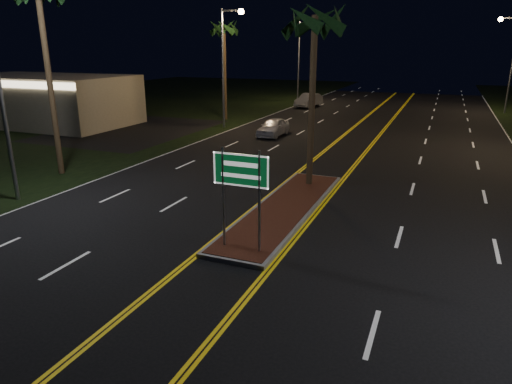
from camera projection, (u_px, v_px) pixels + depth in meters
The scene contains 13 objects.
ground at pixel (198, 295), 11.98m from camera, with size 120.00×120.00×0.00m, color black.
grass_left at pixel (55, 113), 44.87m from camera, with size 40.00×110.00×0.01m, color black.
median_island at pixel (285, 209), 18.13m from camera, with size 2.25×10.25×0.17m.
highway_sign at pixel (241, 180), 13.72m from camera, with size 1.80×0.08×3.20m.
commercial_building at pixel (43, 100), 38.40m from camera, with size 15.00×8.12×4.00m.
streetlight_left_near at pixel (3, 62), 17.63m from camera, with size 1.91×0.44×9.00m.
streetlight_left_mid at pixel (227, 55), 35.27m from camera, with size 1.91×0.44×9.00m.
streetlight_left_far at pixel (302, 52), 52.91m from camera, with size 1.91×0.44×9.00m.
streetlight_right_far at pixel (510, 53), 43.48m from camera, with size 1.91×0.44×9.00m.
palm_median at pixel (315, 21), 19.04m from camera, with size 2.40×2.40×8.30m.
palm_left_far at pixel (224, 29), 38.96m from camera, with size 2.40×2.40×8.80m.
car_near at pixel (273, 126), 33.33m from camera, with size 1.93×4.50×1.50m, color silver.
car_far at pixel (309, 99), 49.57m from camera, with size 2.16×5.04×1.68m, color #B7B9C1.
Camera 1 is at (5.42, -9.24, 6.20)m, focal length 32.00 mm.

